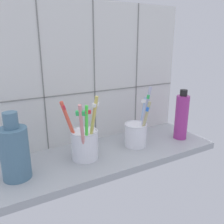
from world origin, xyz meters
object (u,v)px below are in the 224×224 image
object	(u,v)px
toothbrush_cup_left	(85,143)
toothbrush_cup_right	(137,133)
ceramic_vase	(15,151)
soap_bottle	(182,116)

from	to	relation	value
toothbrush_cup_left	toothbrush_cup_right	size ratio (longest dim) A/B	0.98
toothbrush_cup_left	ceramic_vase	distance (cm)	18.04
toothbrush_cup_right	ceramic_vase	size ratio (longest dim) A/B	1.15
toothbrush_cup_left	soap_bottle	bearing A→B (deg)	-3.69
ceramic_vase	soap_bottle	bearing A→B (deg)	-1.72
toothbrush_cup_left	soap_bottle	size ratio (longest dim) A/B	1.11
toothbrush_cup_left	ceramic_vase	xyz separation A→B (cm)	(-17.92, -0.63, 2.04)
toothbrush_cup_left	ceramic_vase	bearing A→B (deg)	-177.98
toothbrush_cup_left	toothbrush_cup_right	distance (cm)	17.54
toothbrush_cup_right	ceramic_vase	world-z (taller)	toothbrush_cup_right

